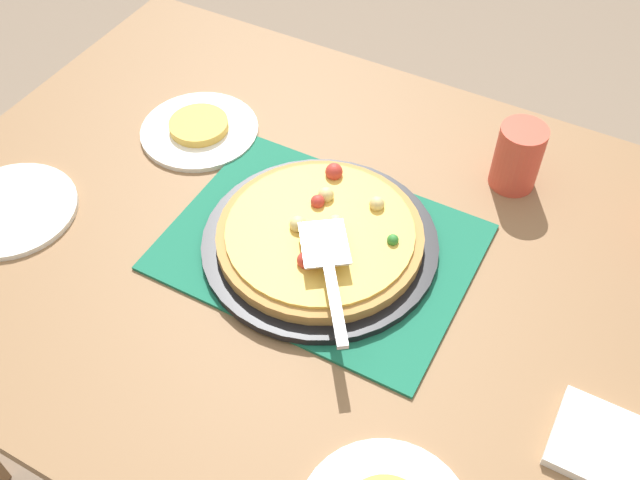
{
  "coord_description": "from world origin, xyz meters",
  "views": [
    {
      "loc": [
        -0.35,
        0.66,
        1.63
      ],
      "look_at": [
        0.0,
        0.0,
        0.77
      ],
      "focal_mm": 40.15,
      "sensor_mm": 36.0,
      "label": 1
    }
  ],
  "objects_px": {
    "pizza": "(320,234)",
    "plate_far_right": "(200,131)",
    "pizza_pan": "(320,243)",
    "served_slice_right": "(199,125)",
    "napkin_stack": "(600,443)",
    "pizza_server": "(329,268)",
    "plate_side": "(12,210)",
    "cup_far": "(518,157)"
  },
  "relations": [
    {
      "from": "pizza_server",
      "to": "napkin_stack",
      "type": "relative_size",
      "value": 1.76
    },
    {
      "from": "served_slice_right",
      "to": "napkin_stack",
      "type": "xyz_separation_m",
      "value": [
        -0.82,
        0.27,
        -0.01
      ]
    },
    {
      "from": "pizza_pan",
      "to": "pizza",
      "type": "height_order",
      "value": "pizza"
    },
    {
      "from": "pizza",
      "to": "plate_side",
      "type": "bearing_deg",
      "value": 19.67
    },
    {
      "from": "pizza_server",
      "to": "pizza_pan",
      "type": "bearing_deg",
      "value": -54.2
    },
    {
      "from": "napkin_stack",
      "to": "cup_far",
      "type": "bearing_deg",
      "value": -58.42
    },
    {
      "from": "pizza",
      "to": "plate_side",
      "type": "xyz_separation_m",
      "value": [
        0.5,
        0.18,
        -0.03
      ]
    },
    {
      "from": "pizza_pan",
      "to": "plate_side",
      "type": "distance_m",
      "value": 0.53
    },
    {
      "from": "pizza_server",
      "to": "plate_side",
      "type": "bearing_deg",
      "value": 9.91
    },
    {
      "from": "napkin_stack",
      "to": "plate_side",
      "type": "bearing_deg",
      "value": 2.9
    },
    {
      "from": "napkin_stack",
      "to": "pizza_pan",
      "type": "bearing_deg",
      "value": -14.72
    },
    {
      "from": "plate_far_right",
      "to": "pizza_pan",
      "type": "bearing_deg",
      "value": 156.75
    },
    {
      "from": "plate_far_right",
      "to": "cup_far",
      "type": "bearing_deg",
      "value": -164.97
    },
    {
      "from": "plate_side",
      "to": "pizza_server",
      "type": "relative_size",
      "value": 1.04
    },
    {
      "from": "plate_far_right",
      "to": "plate_side",
      "type": "relative_size",
      "value": 1.0
    },
    {
      "from": "served_slice_right",
      "to": "plate_far_right",
      "type": "bearing_deg",
      "value": 0.0
    },
    {
      "from": "pizza",
      "to": "plate_far_right",
      "type": "bearing_deg",
      "value": -23.02
    },
    {
      "from": "pizza_pan",
      "to": "pizza_server",
      "type": "distance_m",
      "value": 0.11
    },
    {
      "from": "pizza",
      "to": "cup_far",
      "type": "bearing_deg",
      "value": -127.5
    },
    {
      "from": "pizza",
      "to": "plate_far_right",
      "type": "height_order",
      "value": "pizza"
    },
    {
      "from": "pizza_pan",
      "to": "cup_far",
      "type": "bearing_deg",
      "value": -127.34
    },
    {
      "from": "pizza_pan",
      "to": "served_slice_right",
      "type": "relative_size",
      "value": 3.45
    },
    {
      "from": "plate_far_right",
      "to": "plate_side",
      "type": "bearing_deg",
      "value": 62.88
    },
    {
      "from": "plate_far_right",
      "to": "cup_far",
      "type": "distance_m",
      "value": 0.58
    },
    {
      "from": "pizza",
      "to": "napkin_stack",
      "type": "xyz_separation_m",
      "value": [
        -0.48,
        0.13,
        -0.03
      ]
    },
    {
      "from": "pizza_pan",
      "to": "plate_side",
      "type": "bearing_deg",
      "value": 19.5
    },
    {
      "from": "pizza_pan",
      "to": "served_slice_right",
      "type": "bearing_deg",
      "value": -23.25
    },
    {
      "from": "cup_far",
      "to": "pizza_server",
      "type": "bearing_deg",
      "value": 65.92
    },
    {
      "from": "pizza_pan",
      "to": "cup_far",
      "type": "xyz_separation_m",
      "value": [
        -0.22,
        -0.29,
        0.05
      ]
    },
    {
      "from": "plate_far_right",
      "to": "cup_far",
      "type": "height_order",
      "value": "cup_far"
    },
    {
      "from": "pizza",
      "to": "napkin_stack",
      "type": "height_order",
      "value": "pizza"
    },
    {
      "from": "pizza_pan",
      "to": "pizza_server",
      "type": "bearing_deg",
      "value": 125.8
    },
    {
      "from": "pizza",
      "to": "cup_far",
      "type": "xyz_separation_m",
      "value": [
        -0.22,
        -0.29,
        0.03
      ]
    },
    {
      "from": "napkin_stack",
      "to": "served_slice_right",
      "type": "bearing_deg",
      "value": -18.32
    },
    {
      "from": "plate_far_right",
      "to": "pizza",
      "type": "bearing_deg",
      "value": 156.98
    },
    {
      "from": "pizza",
      "to": "pizza_server",
      "type": "xyz_separation_m",
      "value": [
        -0.06,
        0.08,
        0.04
      ]
    },
    {
      "from": "plate_side",
      "to": "cup_far",
      "type": "distance_m",
      "value": 0.86
    },
    {
      "from": "plate_far_right",
      "to": "served_slice_right",
      "type": "distance_m",
      "value": 0.01
    },
    {
      "from": "pizza_pan",
      "to": "plate_side",
      "type": "height_order",
      "value": "pizza_pan"
    },
    {
      "from": "pizza",
      "to": "plate_far_right",
      "type": "xyz_separation_m",
      "value": [
        0.33,
        -0.14,
        -0.03
      ]
    },
    {
      "from": "served_slice_right",
      "to": "pizza_server",
      "type": "relative_size",
      "value": 0.52
    },
    {
      "from": "pizza_pan",
      "to": "pizza",
      "type": "bearing_deg",
      "value": -88.22
    }
  ]
}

